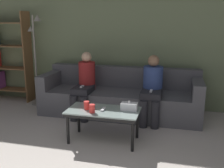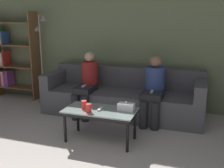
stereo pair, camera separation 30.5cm
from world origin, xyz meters
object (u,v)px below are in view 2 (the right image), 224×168
(cup_near_left, at_px, (84,105))
(seated_person_left_end, at_px, (87,83))
(couch, at_px, (123,97))
(game_remote, at_px, (100,109))
(cup_near_right, at_px, (89,108))
(tissue_box, at_px, (126,107))
(seated_person_mid_left, at_px, (154,87))
(coffee_table, at_px, (100,113))
(standing_lamp, at_px, (42,50))
(bookshelf, at_px, (10,58))

(cup_near_left, bearing_deg, seated_person_left_end, 111.07)
(couch, bearing_deg, game_remote, -89.33)
(cup_near_right, bearing_deg, seated_person_left_end, 114.42)
(tissue_box, height_order, seated_person_left_end, seated_person_left_end)
(seated_person_left_end, height_order, seated_person_mid_left, seated_person_left_end)
(seated_person_left_end, distance_m, seated_person_mid_left, 1.16)
(couch, distance_m, seated_person_left_end, 0.68)
(couch, xyz_separation_m, seated_person_mid_left, (0.58, -0.21, 0.28))
(coffee_table, relative_size, cup_near_right, 8.73)
(standing_lamp, height_order, seated_person_mid_left, standing_lamp)
(game_remote, relative_size, seated_person_left_end, 0.14)
(cup_near_left, bearing_deg, bookshelf, 148.47)
(cup_near_left, relative_size, tissue_box, 0.52)
(cup_near_right, relative_size, tissue_box, 0.51)
(cup_near_left, bearing_deg, cup_near_right, -42.94)
(couch, distance_m, tissue_box, 1.14)
(couch, xyz_separation_m, cup_near_right, (-0.10, -1.29, 0.21))
(bookshelf, distance_m, seated_person_left_end, 2.10)
(coffee_table, distance_m, standing_lamp, 2.24)
(cup_near_left, height_order, seated_person_left_end, seated_person_left_end)
(couch, height_order, bookshelf, bookshelf)
(game_remote, xyz_separation_m, bookshelf, (-2.61, 1.43, 0.39))
(standing_lamp, height_order, seated_person_left_end, standing_lamp)
(game_remote, xyz_separation_m, standing_lamp, (-1.71, 1.29, 0.61))
(seated_person_left_end, bearing_deg, standing_lamp, 161.68)
(game_remote, relative_size, bookshelf, 0.08)
(seated_person_mid_left, bearing_deg, couch, 159.78)
(coffee_table, distance_m, tissue_box, 0.37)
(cup_near_left, distance_m, bookshelf, 2.82)
(couch, bearing_deg, cup_near_left, -100.28)
(couch, distance_m, coffee_table, 1.15)
(couch, height_order, coffee_table, couch)
(game_remote, bearing_deg, coffee_table, -91.79)
(tissue_box, bearing_deg, bookshelf, 155.51)
(tissue_box, bearing_deg, seated_person_left_end, 138.29)
(standing_lamp, bearing_deg, tissue_box, -30.38)
(coffee_table, bearing_deg, cup_near_right, -129.39)
(bookshelf, height_order, standing_lamp, bookshelf)
(tissue_box, distance_m, seated_person_mid_left, 0.88)
(couch, xyz_separation_m, standing_lamp, (-1.70, 0.14, 0.77))
(bookshelf, height_order, seated_person_mid_left, bookshelf)
(cup_near_left, distance_m, seated_person_left_end, 1.02)
(standing_lamp, xyz_separation_m, seated_person_left_end, (1.12, -0.37, -0.49))
(couch, bearing_deg, coffee_table, -89.33)
(coffee_table, xyz_separation_m, seated_person_mid_left, (0.57, 0.93, 0.18))
(standing_lamp, bearing_deg, seated_person_left_end, -18.32)
(cup_near_left, bearing_deg, seated_person_mid_left, 50.56)
(tissue_box, bearing_deg, couch, 108.51)
(cup_near_left, height_order, standing_lamp, standing_lamp)
(tissue_box, distance_m, game_remote, 0.36)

